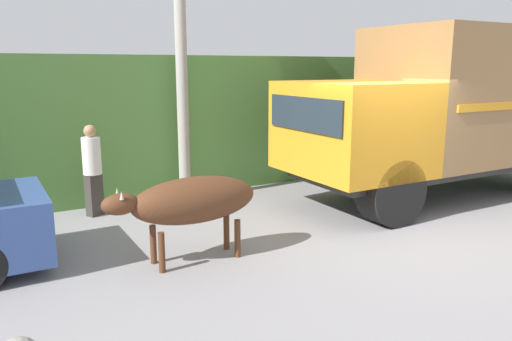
{
  "coord_description": "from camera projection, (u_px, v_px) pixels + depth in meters",
  "views": [
    {
      "loc": [
        -6.06,
        -5.74,
        2.73
      ],
      "look_at": [
        -2.28,
        0.98,
        1.11
      ],
      "focal_mm": 35.0,
      "sensor_mm": 36.0,
      "label": 1
    }
  ],
  "objects": [
    {
      "name": "pedestrian_on_hill",
      "position": [
        92.0,
        166.0,
        9.11
      ],
      "size": [
        0.45,
        0.45,
        1.69
      ],
      "rotation": [
        0.0,
        0.0,
        3.63
      ],
      "color": "#38332D",
      "rests_on": "ground_plane"
    },
    {
      "name": "building_backdrop",
      "position": [
        1.0,
        137.0,
        10.08
      ],
      "size": [
        6.4,
        2.7,
        2.61
      ],
      "color": "#99ADB7",
      "rests_on": "ground_plane"
    },
    {
      "name": "hillside_embankment",
      "position": [
        229.0,
        113.0,
        13.67
      ],
      "size": [
        32.0,
        5.02,
        2.94
      ],
      "color": "#4C7A38",
      "rests_on": "ground_plane"
    },
    {
      "name": "ground_plane",
      "position": [
        403.0,
        232.0,
        8.36
      ],
      "size": [
        60.0,
        60.0,
        0.0
      ],
      "primitive_type": "plane",
      "color": "gray"
    },
    {
      "name": "brown_cow",
      "position": [
        192.0,
        201.0,
        6.95
      ],
      "size": [
        2.21,
        0.66,
        1.22
      ],
      "rotation": [
        0.0,
        0.0,
        0.18
      ],
      "color": "#512D19",
      "rests_on": "ground_plane"
    },
    {
      "name": "cargo_truck",
      "position": [
        455.0,
        106.0,
        10.45
      ],
      "size": [
        7.08,
        2.52,
        3.48
      ],
      "rotation": [
        0.0,
        0.0,
        0.04
      ],
      "color": "#2D2D2D",
      "rests_on": "ground_plane"
    },
    {
      "name": "utility_pole",
      "position": [
        181.0,
        47.0,
        9.72
      ],
      "size": [
        0.9,
        0.23,
        5.93
      ],
      "color": "#9E998E",
      "rests_on": "ground_plane"
    }
  ]
}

